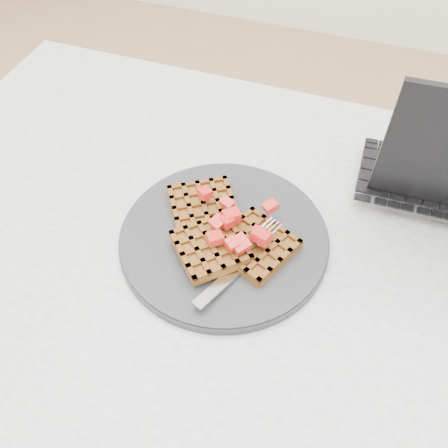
% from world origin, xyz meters
% --- Properties ---
extents(ground, '(4.00, 4.00, 0.00)m').
position_xyz_m(ground, '(0.00, 0.00, 0.00)').
color(ground, tan).
rests_on(ground, ground).
extents(table, '(1.20, 0.80, 0.75)m').
position_xyz_m(table, '(0.00, 0.00, 0.64)').
color(table, silver).
rests_on(table, ground).
extents(plate, '(0.30, 0.30, 0.02)m').
position_xyz_m(plate, '(-0.04, 0.00, 0.76)').
color(plate, '#252528').
rests_on(plate, table).
extents(waffles, '(0.22, 0.20, 0.03)m').
position_xyz_m(waffles, '(-0.04, -0.00, 0.78)').
color(waffles, brown).
rests_on(waffles, plate).
extents(strawberry_pile, '(0.15, 0.15, 0.02)m').
position_xyz_m(strawberry_pile, '(-0.04, 0.00, 0.80)').
color(strawberry_pile, '#A60F0F').
rests_on(strawberry_pile, waffles).
extents(fork, '(0.09, 0.18, 0.02)m').
position_xyz_m(fork, '(-0.00, -0.04, 0.77)').
color(fork, silver).
rests_on(fork, plate).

